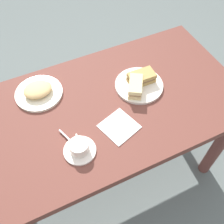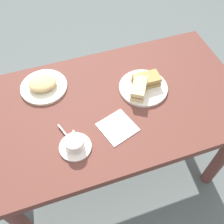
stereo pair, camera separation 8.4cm
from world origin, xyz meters
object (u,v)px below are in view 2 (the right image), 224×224
at_px(coffee_saucer, 75,147).
at_px(sandwich_plate, 143,88).
at_px(sandwich_back, 139,89).
at_px(side_plate, 44,87).
at_px(coffee_cup, 74,143).
at_px(sandwich_front, 146,80).
at_px(napkin, 118,127).
at_px(spoon, 66,134).
at_px(dining_table, 113,117).

bearing_deg(coffee_saucer, sandwich_plate, -151.89).
relative_size(sandwich_back, coffee_saucer, 1.00).
bearing_deg(side_plate, coffee_saucer, 100.03).
relative_size(sandwich_plate, coffee_cup, 2.32).
distance_m(sandwich_front, coffee_saucer, 0.50).
height_order(sandwich_plate, napkin, sandwich_plate).
relative_size(spoon, side_plate, 0.41).
bearing_deg(coffee_cup, sandwich_plate, -152.04).
relative_size(sandwich_plate, spoon, 2.58).
relative_size(dining_table, sandwich_plate, 5.38).
distance_m(dining_table, napkin, 0.19).
xyz_separation_m(sandwich_front, coffee_saucer, (0.43, 0.24, -0.03)).
height_order(spoon, napkin, spoon).
height_order(sandwich_plate, sandwich_front, sandwich_front).
bearing_deg(coffee_cup, spoon, -70.15).
bearing_deg(dining_table, spoon, 22.79).
relative_size(coffee_cup, spoon, 1.11).
height_order(dining_table, sandwich_back, sandwich_back).
bearing_deg(sandwich_front, coffee_cup, 28.46).
bearing_deg(sandwich_back, side_plate, -23.87).
distance_m(dining_table, coffee_cup, 0.34).
height_order(sandwich_front, side_plate, sandwich_front).
distance_m(coffee_saucer, coffee_cup, 0.03).
bearing_deg(napkin, spoon, -7.85).
height_order(dining_table, coffee_saucer, coffee_saucer).
height_order(coffee_saucer, side_plate, side_plate).
xyz_separation_m(sandwich_back, napkin, (0.17, 0.15, -0.04)).
bearing_deg(side_plate, coffee_cup, 100.11).
relative_size(sandwich_front, sandwich_back, 0.95).
xyz_separation_m(sandwich_plate, coffee_cup, (0.41, 0.22, 0.03)).
relative_size(sandwich_back, side_plate, 0.60).
bearing_deg(sandwich_plate, napkin, 41.64).
xyz_separation_m(sandwich_plate, napkin, (0.20, 0.18, -0.01)).
bearing_deg(coffee_cup, side_plate, -79.89).
bearing_deg(sandwich_front, spoon, 19.68).
distance_m(dining_table, spoon, 0.31).
height_order(dining_table, coffee_cup, coffee_cup).
xyz_separation_m(sandwich_back, side_plate, (0.44, -0.20, -0.04)).
bearing_deg(sandwich_back, coffee_saucer, 27.31).
xyz_separation_m(sandwich_back, coffee_cup, (0.38, 0.19, -0.00)).
xyz_separation_m(side_plate, napkin, (-0.28, 0.35, -0.01)).
xyz_separation_m(sandwich_front, napkin, (0.22, 0.20, -0.04)).
distance_m(dining_table, sandwich_back, 0.21).
relative_size(sandwich_front, spoon, 1.40).
bearing_deg(sandwich_front, sandwich_back, 36.15).
bearing_deg(spoon, coffee_cup, 109.85).
xyz_separation_m(coffee_saucer, coffee_cup, (-0.00, -0.00, 0.03)).
xyz_separation_m(dining_table, napkin, (0.03, 0.14, 0.12)).
distance_m(sandwich_plate, spoon, 0.46).
bearing_deg(napkin, coffee_saucer, 10.73).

